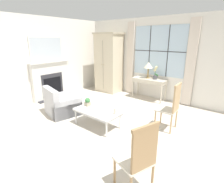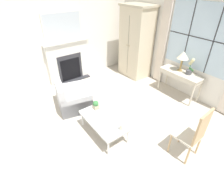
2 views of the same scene
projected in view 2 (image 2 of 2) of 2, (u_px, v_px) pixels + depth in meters
name	position (u px, v px, depth m)	size (l,w,h in m)	color
ground_plane	(104.00, 139.00, 3.80)	(14.00, 14.00, 0.00)	#BCB2A3
wall_back_windowed	(198.00, 48.00, 4.55)	(7.20, 0.14, 2.80)	silver
wall_left	(64.00, 38.00, 5.39)	(0.06, 7.20, 2.80)	silver
fireplace	(68.00, 59.00, 5.66)	(0.34, 1.45, 2.16)	#2D2D33
armoire	(136.00, 43.00, 5.78)	(1.06, 0.72, 2.31)	beige
console_table	(181.00, 75.00, 4.89)	(1.18, 0.45, 0.75)	beige
table_lamp	(183.00, 56.00, 4.70)	(0.31, 0.31, 0.56)	#9E7F47
potted_orchid	(190.00, 68.00, 4.66)	(0.20, 0.15, 0.46)	#4C4C51
armchair_upholstered	(73.00, 99.00, 4.61)	(1.04, 0.98, 0.80)	#B2B2B7
side_chair_wooden	(194.00, 133.00, 3.09)	(0.46, 0.46, 1.14)	beige
coffee_table	(104.00, 121.00, 3.73)	(1.14, 0.60, 0.41)	silver
potted_plant_small	(96.00, 105.00, 3.96)	(0.13, 0.13, 0.21)	tan
pillar_candle	(121.00, 127.00, 3.41)	(0.10, 0.10, 0.16)	silver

